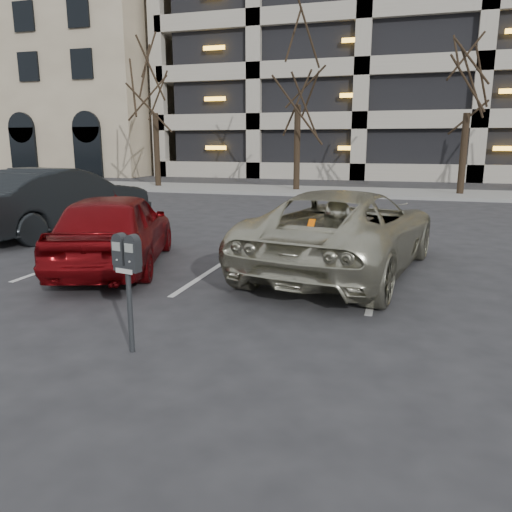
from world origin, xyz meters
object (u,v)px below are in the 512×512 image
at_px(tree_a, 153,65).
at_px(suv_silver, 345,231).
at_px(car_dark, 60,201).
at_px(car_red, 115,229).
at_px(parking_meter, 127,264).
at_px(tree_b, 299,49).
at_px(tree_c, 472,59).

height_order(tree_a, suv_silver, tree_a).
bearing_deg(car_dark, car_red, 151.10).
bearing_deg(parking_meter, tree_b, 108.48).
bearing_deg(tree_a, tree_b, 0.00).
bearing_deg(car_red, tree_a, -84.24).
relative_size(parking_meter, car_red, 0.31).
distance_m(parking_meter, car_dark, 8.03).
bearing_deg(tree_c, car_dark, -130.24).
xyz_separation_m(tree_c, car_dark, (-10.33, -12.21, -4.62)).
bearing_deg(parking_meter, car_dark, 144.23).
relative_size(parking_meter, suv_silver, 0.23).
bearing_deg(car_red, tree_c, -134.59).
xyz_separation_m(tree_a, parking_meter, (9.06, -18.15, -4.81)).
distance_m(tree_a, car_red, 17.17).
xyz_separation_m(parking_meter, suv_silver, (1.74, 4.16, -0.25)).
bearing_deg(tree_c, tree_b, 180.00).
height_order(tree_c, parking_meter, tree_c).
distance_m(tree_b, suv_silver, 15.50).
bearing_deg(parking_meter, tree_c, 86.78).
bearing_deg(tree_a, tree_c, 0.00).
bearing_deg(car_red, tree_b, -109.51).
bearing_deg(tree_b, tree_c, 0.00).
bearing_deg(tree_b, suv_silver, -74.79).
relative_size(tree_c, parking_meter, 6.00).
height_order(parking_meter, car_red, car_red).
xyz_separation_m(tree_b, parking_meter, (2.06, -18.15, -5.21)).
bearing_deg(tree_c, tree_a, 180.00).
relative_size(tree_c, suv_silver, 1.38).
xyz_separation_m(tree_b, suv_silver, (3.80, -13.99, -5.46)).
height_order(suv_silver, car_dark, car_dark).
height_order(tree_c, car_red, tree_c).
bearing_deg(parking_meter, suv_silver, 79.29).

